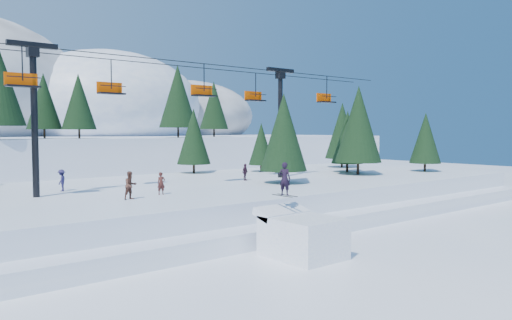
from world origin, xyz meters
TOP-DOWN VIEW (x-y plane):
  - ground at (0.00, 0.00)m, footprint 160.00×160.00m
  - mid_shelf at (0.00, 18.00)m, footprint 70.00×22.00m
  - berm at (0.00, 8.00)m, footprint 70.00×6.00m
  - jump_kicker at (0.49, 2.41)m, footprint 3.27×4.46m
  - chairlift at (1.55, 18.05)m, footprint 46.00×3.21m
  - conifer_stand at (0.19, 18.46)m, footprint 62.83×17.85m
  - distant_skiers at (-0.55, 17.82)m, footprint 32.76×9.73m
  - banner_near at (4.45, 4.27)m, footprint 2.79×0.70m
  - banner_far at (11.08, 6.71)m, footprint 2.86×0.17m

SIDE VIEW (x-z plane):
  - ground at x=0.00m, z-range 0.00..0.00m
  - banner_near at x=4.45m, z-range 0.09..0.99m
  - banner_far at x=11.08m, z-range 0.09..0.99m
  - berm at x=0.00m, z-range 0.00..1.10m
  - jump_kicker at x=0.49m, z-range -1.35..3.82m
  - mid_shelf at x=0.00m, z-range 0.00..2.50m
  - distant_skiers at x=-0.55m, z-range 2.41..4.24m
  - conifer_stand at x=0.19m, z-range 2.35..11.34m
  - chairlift at x=1.55m, z-range 4.18..14.46m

